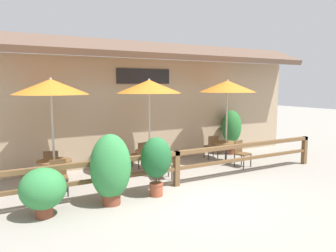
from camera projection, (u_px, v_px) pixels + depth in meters
ground_plane at (199, 197)px, 7.92m from camera, size 60.00×60.00×0.00m
building_facade at (131, 101)px, 11.20m from camera, size 14.28×1.49×4.23m
patio_railing at (176, 161)px, 8.74m from camera, size 10.40×0.14×0.95m
patio_umbrella_near at (51, 87)px, 8.45m from camera, size 1.95×1.95×2.89m
dining_table_near at (54, 166)px, 8.70m from camera, size 0.90×0.90×0.71m
chair_near_streetside at (59, 175)px, 8.09m from camera, size 0.47×0.47×0.86m
chair_near_wallside at (51, 163)px, 9.35m from camera, size 0.49×0.49×0.86m
patio_umbrella_middle at (149, 87)px, 9.80m from camera, size 1.95×1.95×2.89m
dining_table_middle at (150, 155)px, 10.06m from camera, size 0.90×0.90×0.71m
chair_middle_streetside at (163, 162)px, 9.48m from camera, size 0.51×0.51×0.86m
chair_middle_wallside at (141, 153)px, 10.72m from camera, size 0.49×0.49×0.86m
patio_umbrella_far at (227, 87)px, 11.21m from camera, size 1.95×1.95×2.89m
dining_table_far at (226, 146)px, 11.47m from camera, size 0.90×0.90×0.71m
chair_far_streetside at (241, 152)px, 10.89m from camera, size 0.49×0.49×0.86m
chair_far_wallside at (212, 146)px, 12.06m from camera, size 0.49×0.49×0.86m
potted_plant_small_flowering at (43, 190)px, 6.67m from camera, size 0.94×0.84×1.04m
potted_plant_corner_fern at (111, 168)px, 7.36m from camera, size 0.93×0.83×1.62m
potted_plant_entrance_palm at (156, 160)px, 7.93m from camera, size 0.77×0.69×1.46m
potted_plant_tall_tropical at (232, 128)px, 12.81m from camera, size 0.79×0.71×1.73m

